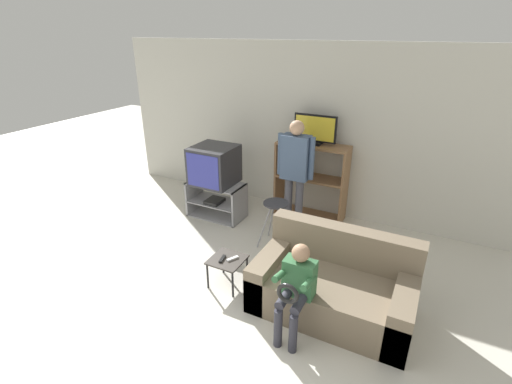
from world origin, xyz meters
name	(u,v)px	position (x,y,z in m)	size (l,w,h in m)	color
ground_plane	(148,357)	(0.00, 0.00, 0.00)	(18.00, 18.00, 0.00)	beige
wall_back	(298,130)	(0.00, 3.59, 1.30)	(6.40, 0.06, 2.60)	beige
tv_stand	(216,200)	(-0.95, 2.64, 0.27)	(0.88, 0.46, 0.56)	#939399
television_main	(214,165)	(-0.97, 2.66, 0.85)	(0.63, 0.62, 0.58)	#2D2D33
media_shelf	(311,180)	(0.35, 3.33, 0.60)	(1.09, 0.38, 1.18)	#8E6642
television_flat	(315,130)	(0.36, 3.35, 1.39)	(0.64, 0.20, 0.44)	black
folding_stool	(276,211)	(0.24, 2.29, 0.52)	(0.40, 0.38, 0.65)	#99999E
snack_table	(227,263)	(0.11, 1.24, 0.30)	(0.38, 0.38, 0.35)	#38332D
remote_control_black	(222,259)	(0.07, 1.21, 0.36)	(0.04, 0.14, 0.02)	black
remote_control_white	(233,259)	(0.17, 1.26, 0.36)	(0.04, 0.14, 0.02)	silver
couch	(334,286)	(1.30, 1.41, 0.28)	(1.61, 0.90, 0.83)	#756651
person_standing_adult	(295,167)	(0.30, 2.77, 1.00)	(0.53, 0.20, 1.65)	#4C4C56
person_seated_child	(296,285)	(1.08, 0.89, 0.57)	(0.33, 0.43, 0.96)	#2D2D38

